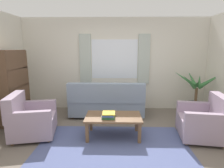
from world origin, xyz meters
TOP-DOWN VIEW (x-y plane):
  - ground_plane at (0.00, 0.00)m, footprint 6.24×6.24m
  - wall_back at (0.00, 2.26)m, footprint 5.32×0.12m
  - window_with_curtains at (0.00, 2.18)m, footprint 1.98×0.07m
  - area_rug at (0.00, 0.00)m, footprint 2.74×1.63m
  - couch at (-0.19, 1.54)m, footprint 1.90×0.82m
  - armchair_left at (-1.67, 0.35)m, footprint 0.97×0.98m
  - armchair_right at (1.78, 0.33)m, footprint 0.92×0.94m
  - coffee_table at (0.00, 0.36)m, footprint 1.10×0.64m
  - book_stack_on_table at (-0.09, 0.28)m, footprint 0.26×0.34m
  - potted_plant at (2.17, 1.71)m, footprint 1.11×1.01m
  - bookshelf at (-2.35, 1.14)m, footprint 0.30×0.94m

SIDE VIEW (x-z plane):
  - ground_plane at x=0.00m, z-range 0.00..0.00m
  - area_rug at x=0.00m, z-range 0.00..0.01m
  - armchair_left at x=-1.67m, z-range -0.09..0.79m
  - armchair_right at x=1.78m, z-range -0.09..0.79m
  - couch at x=-0.19m, z-range -0.09..0.83m
  - coffee_table at x=0.00m, z-range 0.16..0.60m
  - book_stack_on_table at x=-0.09m, z-range 0.44..0.54m
  - potted_plant at x=2.17m, z-range -0.06..1.10m
  - bookshelf at x=-2.35m, z-range -0.07..1.65m
  - wall_back at x=0.00m, z-range 0.00..2.60m
  - window_with_curtains at x=0.00m, z-range 0.75..2.15m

